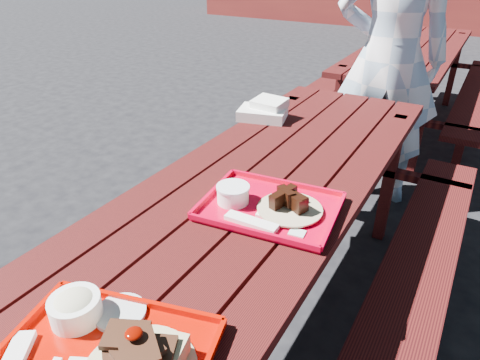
{
  "coord_description": "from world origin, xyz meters",
  "views": [
    {
      "loc": [
        0.64,
        -1.24,
        1.51
      ],
      "look_at": [
        0.0,
        -0.15,
        0.82
      ],
      "focal_mm": 32.0,
      "sensor_mm": 36.0,
      "label": 1
    }
  ],
  "objects": [
    {
      "name": "person",
      "position": [
        0.09,
        1.46,
        0.92
      ],
      "size": [
        0.76,
        0.59,
        1.84
      ],
      "primitive_type": "imported",
      "rotation": [
        0.0,
        0.0,
        3.38
      ],
      "color": "#A5C2DD",
      "rests_on": "ground"
    },
    {
      "name": "picnic_table_far",
      "position": [
        -0.0,
        2.8,
        0.56
      ],
      "size": [
        1.41,
        2.4,
        0.75
      ],
      "color": "#420F0C",
      "rests_on": "ground"
    },
    {
      "name": "white_cloth",
      "position": [
        -0.29,
        0.58,
        0.79
      ],
      "size": [
        0.27,
        0.22,
        0.09
      ],
      "color": "white",
      "rests_on": "picnic_table_near"
    },
    {
      "name": "picnic_table_near",
      "position": [
        -0.0,
        0.0,
        0.56
      ],
      "size": [
        1.41,
        2.4,
        0.75
      ],
      "color": "#420F0C",
      "rests_on": "ground"
    },
    {
      "name": "far_tray",
      "position": [
        0.12,
        -0.17,
        0.77
      ],
      "size": [
        0.47,
        0.38,
        0.07
      ],
      "color": "red",
      "rests_on": "picnic_table_near"
    },
    {
      "name": "near_tray",
      "position": [
        0.09,
        -0.85,
        0.78
      ],
      "size": [
        0.5,
        0.43,
        0.14
      ],
      "color": "#B10B00",
      "rests_on": "picnic_table_near"
    },
    {
      "name": "ground",
      "position": [
        0.0,
        0.0,
        0.0
      ],
      "size": [
        60.0,
        60.0,
        0.0
      ],
      "primitive_type": "plane",
      "color": "black",
      "rests_on": "ground"
    }
  ]
}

